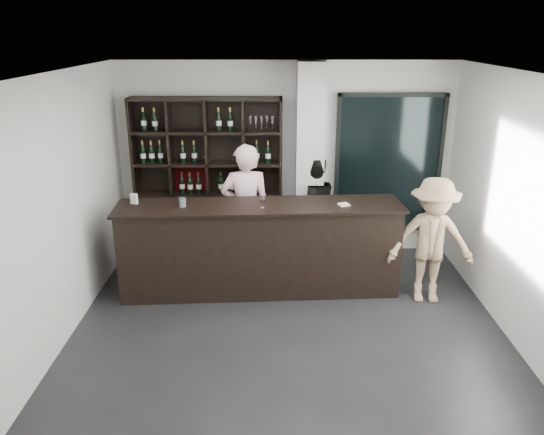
{
  "coord_description": "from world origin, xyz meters",
  "views": [
    {
      "loc": [
        -0.17,
        -5.08,
        3.32
      ],
      "look_at": [
        -0.19,
        1.1,
        1.11
      ],
      "focal_mm": 35.0,
      "sensor_mm": 36.0,
      "label": 1
    }
  ],
  "objects_px": {
    "customer": "(431,241)",
    "taster_pink": "(246,211)",
    "wine_shelf": "(208,179)",
    "tasting_counter": "(260,248)",
    "taster_black": "(313,208)"
  },
  "relations": [
    {
      "from": "taster_black",
      "to": "customer",
      "type": "distance_m",
      "value": 1.94
    },
    {
      "from": "tasting_counter",
      "to": "taster_black",
      "type": "xyz_separation_m",
      "value": [
        0.76,
        1.09,
        0.19
      ]
    },
    {
      "from": "wine_shelf",
      "to": "taster_pink",
      "type": "height_order",
      "value": "wine_shelf"
    },
    {
      "from": "taster_pink",
      "to": "taster_black",
      "type": "height_order",
      "value": "taster_pink"
    },
    {
      "from": "tasting_counter",
      "to": "taster_pink",
      "type": "distance_m",
      "value": 0.67
    },
    {
      "from": "taster_pink",
      "to": "taster_black",
      "type": "relative_size",
      "value": 1.19
    },
    {
      "from": "taster_pink",
      "to": "customer",
      "type": "distance_m",
      "value": 2.49
    },
    {
      "from": "tasting_counter",
      "to": "taster_black",
      "type": "height_order",
      "value": "taster_black"
    },
    {
      "from": "customer",
      "to": "taster_pink",
      "type": "bearing_deg",
      "value": 166.19
    },
    {
      "from": "taster_pink",
      "to": "tasting_counter",
      "type": "bearing_deg",
      "value": 104.74
    },
    {
      "from": "wine_shelf",
      "to": "tasting_counter",
      "type": "bearing_deg",
      "value": -57.46
    },
    {
      "from": "wine_shelf",
      "to": "taster_black",
      "type": "bearing_deg",
      "value": -6.05
    },
    {
      "from": "customer",
      "to": "taster_black",
      "type": "bearing_deg",
      "value": 140.82
    },
    {
      "from": "taster_black",
      "to": "taster_pink",
      "type": "bearing_deg",
      "value": 13.14
    },
    {
      "from": "wine_shelf",
      "to": "customer",
      "type": "xyz_separation_m",
      "value": [
        2.95,
        -1.52,
        -0.38
      ]
    }
  ]
}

